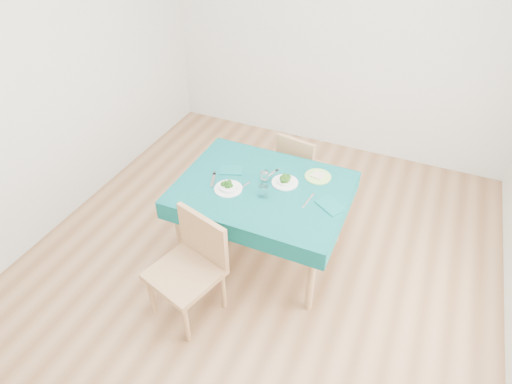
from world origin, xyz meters
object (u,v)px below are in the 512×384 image
at_px(bowl_far, 285,180).
at_px(table, 262,221).
at_px(side_plate, 318,177).
at_px(bowl_near, 228,186).
at_px(chair_near, 182,259).
at_px(chair_far, 302,164).

bearing_deg(bowl_far, table, -142.08).
bearing_deg(side_plate, bowl_near, -143.74).
height_order(table, bowl_near, bowl_near).
xyz_separation_m(chair_near, chair_far, (0.36, 1.62, -0.11)).
relative_size(chair_far, bowl_far, 4.39).
height_order(bowl_near, bowl_far, bowl_near).
bearing_deg(table, bowl_near, -149.10).
relative_size(table, chair_near, 1.16).
bearing_deg(chair_far, chair_near, 87.55).
distance_m(table, chair_far, 0.82).
distance_m(bowl_near, side_plate, 0.75).
xyz_separation_m(chair_far, bowl_far, (0.07, -0.70, 0.32)).
bearing_deg(side_plate, bowl_far, -139.69).
height_order(chair_near, bowl_near, chair_near).
bearing_deg(bowl_far, chair_near, -115.05).
xyz_separation_m(table, bowl_near, (-0.24, -0.14, 0.41)).
distance_m(chair_near, bowl_far, 1.04).
distance_m(table, bowl_near, 0.50).
bearing_deg(table, chair_near, -109.35).
xyz_separation_m(chair_far, side_plate, (0.29, -0.51, 0.29)).
xyz_separation_m(chair_far, bowl_near, (-0.31, -0.96, 0.32)).
bearing_deg(table, chair_far, 84.61).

